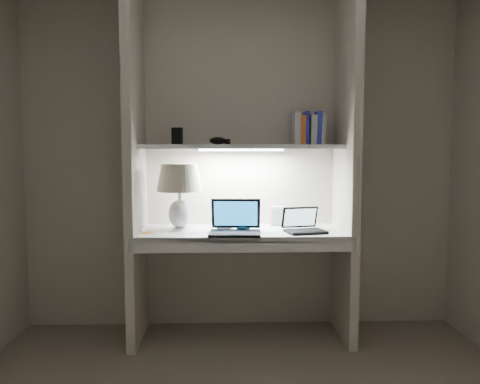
{
  "coord_description": "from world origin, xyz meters",
  "views": [
    {
      "loc": [
        -0.12,
        -2.0,
        1.32
      ],
      "look_at": [
        -0.02,
        1.05,
        1.05
      ],
      "focal_mm": 35.0,
      "sensor_mm": 36.0,
      "label": 1
    }
  ],
  "objects_px": {
    "speaker": "(277,216)",
    "book_row": "(308,129)",
    "table_lamp": "(179,186)",
    "laptop_main": "(235,226)",
    "laptop_netbook": "(303,226)"
  },
  "relations": [
    {
      "from": "table_lamp",
      "to": "book_row",
      "type": "height_order",
      "value": "book_row"
    },
    {
      "from": "laptop_netbook",
      "to": "book_row",
      "type": "relative_size",
      "value": 1.27
    },
    {
      "from": "laptop_main",
      "to": "laptop_netbook",
      "type": "distance_m",
      "value": 0.47
    },
    {
      "from": "laptop_main",
      "to": "speaker",
      "type": "xyz_separation_m",
      "value": [
        0.32,
        0.32,
        0.02
      ]
    },
    {
      "from": "table_lamp",
      "to": "laptop_netbook",
      "type": "xyz_separation_m",
      "value": [
        0.85,
        -0.1,
        -0.27
      ]
    },
    {
      "from": "table_lamp",
      "to": "laptop_main",
      "type": "xyz_separation_m",
      "value": [
        0.38,
        -0.13,
        -0.26
      ]
    },
    {
      "from": "laptop_netbook",
      "to": "book_row",
      "type": "height_order",
      "value": "book_row"
    },
    {
      "from": "table_lamp",
      "to": "book_row",
      "type": "distance_m",
      "value": 1.01
    },
    {
      "from": "laptop_netbook",
      "to": "speaker",
      "type": "height_order",
      "value": "laptop_netbook"
    },
    {
      "from": "laptop_main",
      "to": "book_row",
      "type": "bearing_deg",
      "value": 31.07
    },
    {
      "from": "book_row",
      "to": "speaker",
      "type": "bearing_deg",
      "value": 167.44
    },
    {
      "from": "speaker",
      "to": "book_row",
      "type": "relative_size",
      "value": 0.6
    },
    {
      "from": "table_lamp",
      "to": "laptop_netbook",
      "type": "distance_m",
      "value": 0.9
    },
    {
      "from": "laptop_main",
      "to": "laptop_netbook",
      "type": "height_order",
      "value": "laptop_main"
    },
    {
      "from": "laptop_main",
      "to": "speaker",
      "type": "relative_size",
      "value": 2.49
    }
  ]
}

